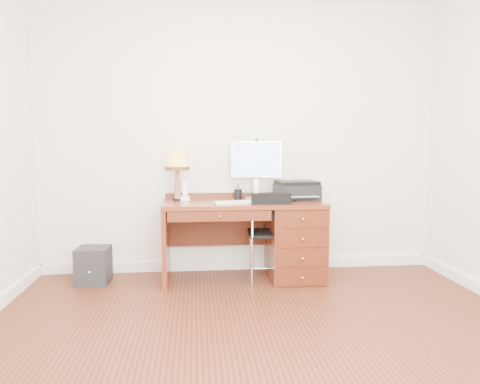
{
  "coord_description": "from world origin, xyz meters",
  "views": [
    {
      "loc": [
        -0.45,
        -2.96,
        1.3
      ],
      "look_at": [
        -0.05,
        1.2,
        0.86
      ],
      "focal_mm": 35.0,
      "sensor_mm": 36.0,
      "label": 1
    }
  ],
  "objects": [
    {
      "name": "ground",
      "position": [
        0.0,
        0.0,
        0.0
      ],
      "size": [
        4.0,
        4.0,
        0.0
      ],
      "primitive_type": "plane",
      "color": "#3E1B0E",
      "rests_on": "ground"
    },
    {
      "name": "room_shell",
      "position": [
        0.0,
        0.63,
        0.05
      ],
      "size": [
        4.0,
        4.0,
        4.0
      ],
      "color": "silver",
      "rests_on": "ground"
    },
    {
      "name": "desk",
      "position": [
        0.32,
        1.4,
        0.41
      ],
      "size": [
        1.5,
        0.67,
        0.75
      ],
      "color": "maroon",
      "rests_on": "ground"
    },
    {
      "name": "monitor",
      "position": [
        0.14,
        1.59,
        1.11
      ],
      "size": [
        0.5,
        0.19,
        0.57
      ],
      "rotation": [
        0.0,
        0.0,
        -0.16
      ],
      "color": "silver",
      "rests_on": "desk"
    },
    {
      "name": "keyboard",
      "position": [
        -0.06,
        1.28,
        0.76
      ],
      "size": [
        0.46,
        0.21,
        0.02
      ],
      "primitive_type": "cube",
      "rotation": [
        0.0,
        0.0,
        0.18
      ],
      "color": "white",
      "rests_on": "desk"
    },
    {
      "name": "mouse_pad",
      "position": [
        0.4,
        1.36,
        0.76
      ],
      "size": [
        0.21,
        0.21,
        0.04
      ],
      "color": "black",
      "rests_on": "desk"
    },
    {
      "name": "printer",
      "position": [
        0.54,
        1.52,
        0.84
      ],
      "size": [
        0.43,
        0.35,
        0.18
      ],
      "rotation": [
        0.0,
        0.0,
        0.1
      ],
      "color": "black",
      "rests_on": "desk"
    },
    {
      "name": "leg_lamp",
      "position": [
        -0.62,
        1.54,
        1.11
      ],
      "size": [
        0.24,
        0.24,
        0.49
      ],
      "color": "black",
      "rests_on": "desk"
    },
    {
      "name": "phone",
      "position": [
        -0.55,
        1.54,
        0.81
      ],
      "size": [
        0.1,
        0.1,
        0.19
      ],
      "rotation": [
        0.0,
        0.0,
        0.07
      ],
      "color": "white",
      "rests_on": "desk"
    },
    {
      "name": "pen_cup",
      "position": [
        -0.03,
        1.58,
        0.8
      ],
      "size": [
        0.08,
        0.08,
        0.1
      ],
      "primitive_type": "cylinder",
      "color": "black",
      "rests_on": "desk"
    },
    {
      "name": "chair",
      "position": [
        0.24,
        1.28,
        0.52
      ],
      "size": [
        0.43,
        0.43,
        0.85
      ],
      "rotation": [
        0.0,
        0.0,
        -0.08
      ],
      "color": "black",
      "rests_on": "ground"
    },
    {
      "name": "equipment_box",
      "position": [
        -1.4,
        1.39,
        0.17
      ],
      "size": [
        0.3,
        0.3,
        0.34
      ],
      "primitive_type": "cube",
      "rotation": [
        0.0,
        0.0,
        -0.06
      ],
      "color": "black",
      "rests_on": "ground"
    }
  ]
}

